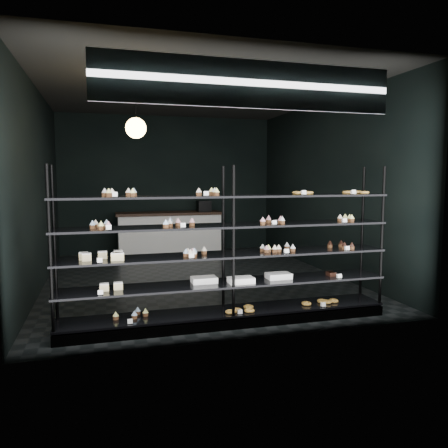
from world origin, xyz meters
The scene contains 5 objects.
room centered at (0.00, 0.00, 1.60)m, with size 5.01×6.01×3.20m.
display_shelf centered at (-0.12, -2.45, 0.63)m, with size 4.00×0.50×1.91m.
signage centered at (0.00, -2.93, 2.75)m, with size 3.30×0.05×0.50m.
pendant_lamp centered at (-1.06, -1.17, 2.45)m, with size 0.28×0.28×0.87m.
service_counter centered at (-0.05, 2.50, 0.50)m, with size 2.39×0.65×1.23m.
Camera 1 is at (-1.54, -7.41, 1.77)m, focal length 35.00 mm.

